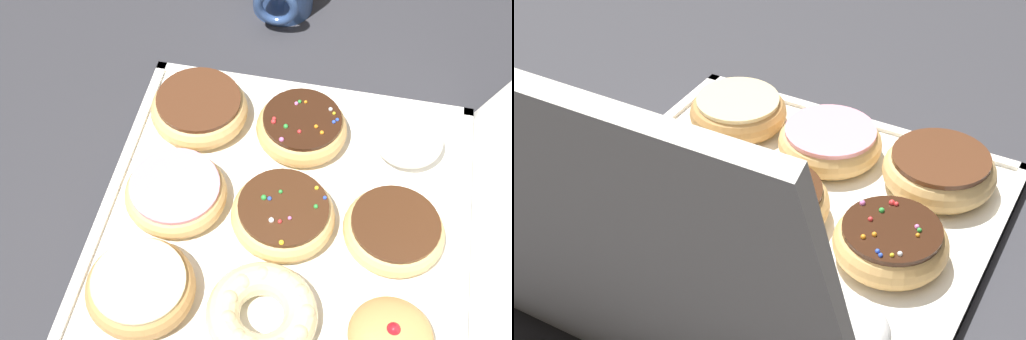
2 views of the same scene
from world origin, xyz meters
TOP-DOWN VIEW (x-y plane):
  - ground_plane at (0.00, 0.00)m, footprint 3.00×3.00m
  - donut_box at (0.00, 0.00)m, footprint 0.41×0.41m
  - box_lid_open at (0.00, 0.29)m, footprint 0.41×0.17m
  - chocolate_frosted_donut_0 at (-0.12, -0.13)m, footprint 0.12×0.12m
  - pink_frosted_donut_1 at (0.00, -0.12)m, footprint 0.12×0.12m
  - glazed_ring_donut_2 at (0.12, -0.13)m, footprint 0.11×0.11m
  - sprinkle_donut_3 at (-0.12, 0.00)m, footprint 0.11×0.11m
  - sprinkle_donut_4 at (0.01, 0.00)m, footprint 0.11×0.11m
  - cruller_donut_5 at (0.12, 0.00)m, footprint 0.11×0.11m
  - powdered_filled_donut_6 at (-0.13, 0.13)m, footprint 0.08×0.08m
  - chocolate_frosted_donut_7 at (0.00, 0.12)m, footprint 0.11×0.11m
  - jelly_filled_donut_8 at (0.12, 0.13)m, footprint 0.08×0.08m

SIDE VIEW (x-z plane):
  - ground_plane at x=0.00m, z-range 0.00..0.00m
  - donut_box at x=0.00m, z-range 0.00..0.01m
  - chocolate_frosted_donut_7 at x=0.00m, z-range 0.01..0.05m
  - pink_frosted_donut_1 at x=0.00m, z-range 0.01..0.05m
  - cruller_donut_5 at x=0.12m, z-range 0.01..0.05m
  - glazed_ring_donut_2 at x=0.12m, z-range 0.01..0.05m
  - sprinkle_donut_4 at x=0.01m, z-range 0.01..0.05m
  - sprinkle_donut_3 at x=-0.12m, z-range 0.01..0.05m
  - jelly_filled_donut_8 at x=0.12m, z-range 0.01..0.05m
  - chocolate_frosted_donut_0 at x=-0.12m, z-range 0.01..0.05m
  - powdered_filled_donut_6 at x=-0.13m, z-range 0.01..0.06m
  - box_lid_open at x=0.00m, z-range 0.00..0.40m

